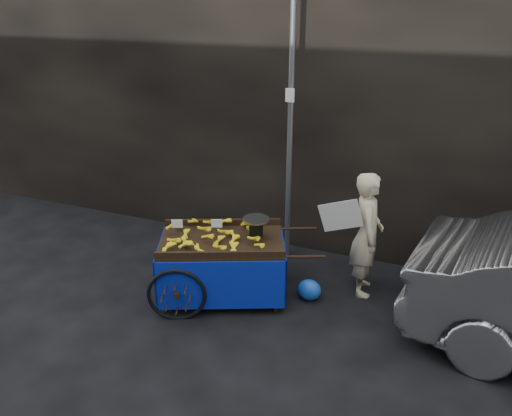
% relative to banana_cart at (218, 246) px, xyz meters
% --- Properties ---
extents(ground, '(80.00, 80.00, 0.00)m').
position_rel_banana_cart_xyz_m(ground, '(0.17, 0.07, -0.71)').
color(ground, black).
rests_on(ground, ground).
extents(building_wall, '(13.50, 2.00, 5.00)m').
position_rel_banana_cart_xyz_m(building_wall, '(0.56, 2.67, 1.79)').
color(building_wall, black).
rests_on(building_wall, ground).
extents(street_pole, '(0.12, 0.10, 4.00)m').
position_rel_banana_cart_xyz_m(street_pole, '(0.47, 1.36, 1.29)').
color(street_pole, slate).
rests_on(street_pole, ground).
extents(banana_cart, '(2.33, 1.70, 1.16)m').
position_rel_banana_cart_xyz_m(banana_cart, '(0.00, 0.00, 0.00)').
color(banana_cart, black).
rests_on(banana_cart, ground).
extents(vendor, '(0.87, 0.68, 1.65)m').
position_rel_banana_cart_xyz_m(vendor, '(1.71, 0.80, 0.11)').
color(vendor, beige).
rests_on(vendor, ground).
extents(plastic_bag, '(0.31, 0.25, 0.28)m').
position_rel_banana_cart_xyz_m(plastic_bag, '(1.12, 0.33, -0.58)').
color(plastic_bag, blue).
rests_on(plastic_bag, ground).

